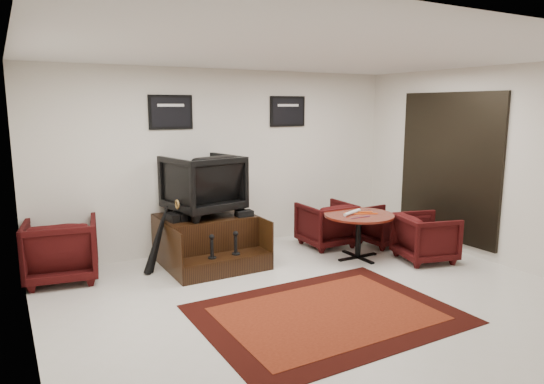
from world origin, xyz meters
The scene contains 16 objects.
ground centered at (0.00, 0.00, 0.00)m, with size 6.00×6.00×0.00m, color silver.
room_shell centered at (0.41, 0.12, 1.79)m, with size 6.02×5.02×2.81m.
area_rug centered at (-0.17, -0.47, 0.01)m, with size 2.71×2.04×0.01m.
shine_podium centered at (-0.61, 1.87, 0.31)m, with size 1.32×1.35×0.68m.
shine_chair centered at (-0.61, 2.01, 1.16)m, with size 0.95×0.89×0.97m, color black.
shoes_pair centered at (-1.09, 1.83, 0.73)m, with size 0.26×0.31×0.11m.
polish_kit centered at (-0.14, 1.62, 0.72)m, with size 0.24×0.16×0.08m, color black.
umbrella_black centered at (-1.42, 1.76, 0.40)m, with size 0.30×0.11×0.80m, color black, non-canonical shape.
umbrella_hooked centered at (-1.36, 1.81, 0.47)m, with size 0.35×0.13×0.94m, color black, non-canonical shape.
armchair_side centered at (-2.54, 2.10, 0.45)m, with size 0.87×0.82×0.90m, color black.
meeting_table centered at (1.40, 0.93, 0.59)m, with size 1.03×1.03×0.67m.
table_chair_back centered at (1.36, 1.70, 0.39)m, with size 0.76×0.72×0.79m, color black.
table_chair_window centered at (2.22, 1.28, 0.33)m, with size 0.65×0.61×0.67m, color black.
table_chair_corner centered at (2.18, 0.36, 0.38)m, with size 0.74×0.69×0.76m, color black.
paper_roll centered at (1.32, 0.98, 0.70)m, with size 0.05×0.05×0.42m, color silver.
table_clutter centered at (1.42, 0.93, 0.68)m, with size 0.57×0.35×0.01m.
Camera 1 is at (-3.13, -4.50, 2.24)m, focal length 32.00 mm.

